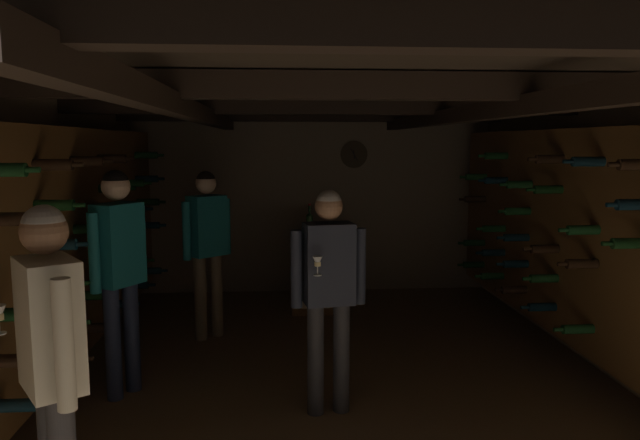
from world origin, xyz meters
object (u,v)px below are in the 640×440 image
Objects in this scene: person_host_center at (329,281)px; person_guest_mid_left at (119,260)px; display_bottle at (310,223)px; wine_crate_stack at (314,273)px; person_guest_near_left at (51,351)px; person_guest_far_left at (207,238)px.

person_guest_mid_left is (-1.55, 0.42, 0.09)m from person_host_center.
display_bottle is at bearing 54.04° from person_guest_mid_left.
display_bottle is (-0.06, -0.01, 0.59)m from wine_crate_stack.
wine_crate_stack is 0.54× the size of person_guest_near_left.
person_guest_near_left is at bearing -109.01° from display_bottle.
person_guest_near_left is at bearing -109.68° from wine_crate_stack.
person_host_center is 2.03m from person_guest_far_left.
person_guest_mid_left reaches higher than person_host_center.
display_bottle is 0.21× the size of person_guest_near_left.
wine_crate_stack is 0.56× the size of person_host_center.
person_host_center is at bearing -90.19° from display_bottle.
person_guest_near_left is (-1.37, -1.44, 0.04)m from person_host_center.
display_bottle is 0.21× the size of person_guest_far_left.
person_guest_far_left reaches higher than person_host_center.
person_guest_near_left reaches higher than display_bottle.
person_guest_far_left is 0.99× the size of person_guest_near_left.
person_host_center reaches higher than display_bottle.
person_guest_mid_left reaches higher than person_guest_far_left.
person_guest_mid_left is at bearing -126.81° from wine_crate_stack.
display_bottle is at bearing 37.96° from person_guest_far_left.
person_host_center is at bearing -15.21° from person_guest_mid_left.
person_host_center is at bearing 46.38° from person_guest_near_left.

